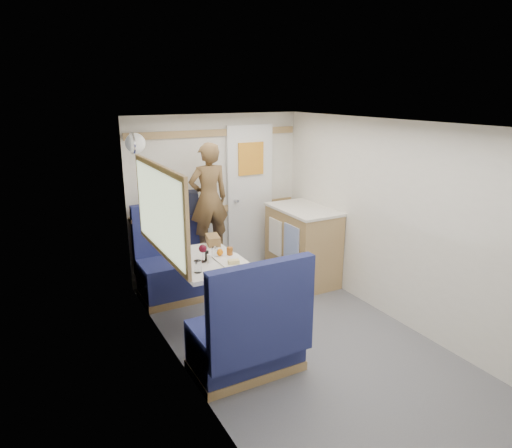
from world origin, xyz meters
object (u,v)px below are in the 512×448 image
tumbler_left (198,266)px  beer_glass (230,252)px  person (209,199)px  cheese_block (234,262)px  bench_near (249,341)px  dome_light (135,143)px  wine_glass (203,249)px  bench_far (179,270)px  tray (231,261)px  orange_fruit (220,252)px  tumbler_right (215,252)px  bread_loaf (213,240)px  dinette_table (207,274)px  duffel_bag (176,203)px  pepper_grinder (207,256)px  galley_counter (302,244)px  salt_grinder (209,259)px

tumbler_left → beer_glass: size_ratio=1.20×
person → cheese_block: person is taller
bench_near → cheese_block: (0.16, 0.60, 0.46)m
dome_light → cheese_block: bearing=-63.9°
wine_glass → beer_glass: bearing=2.4°
bench_far → person: bearing=3.2°
tray → orange_fruit: orange_fruit is taller
orange_fruit → wine_glass: bearing=-169.3°
bench_near → beer_glass: bearing=74.8°
tray → tumbler_right: (-0.09, 0.17, 0.04)m
tray → beer_glass: bearing=70.8°
person → beer_glass: (-0.18, -0.92, -0.32)m
bench_far → tumbler_left: bench_far is taller
person → dome_light: bearing=3.0°
bread_loaf → cheese_block: bearing=-96.1°
dinette_table → bench_far: 0.90m
duffel_bag → pepper_grinder: duffel_bag is taller
galley_counter → orange_fruit: galley_counter is taller
bread_loaf → person: bearing=71.1°
pepper_grinder → bread_loaf: size_ratio=0.43×
dome_light → tumbler_right: dome_light is taller
dome_light → person: 1.03m
duffel_bag → bread_loaf: size_ratio=2.23×
bench_far → beer_glass: size_ratio=11.40×
dinette_table → orange_fruit: size_ratio=13.52×
wine_glass → salt_grinder: (0.04, -0.05, -0.08)m
tumbler_left → salt_grinder: (0.17, 0.17, -0.01)m
bench_near → galley_counter: bearing=43.9°
beer_glass → cheese_block: bearing=-106.5°
duffel_bag → person: bearing=-19.7°
person → tumbler_right: bearing=70.9°
dome_light → duffel_bag: (0.47, 0.27, -0.73)m
duffel_bag → tray: duffel_bag is taller
bench_far → salt_grinder: 1.07m
person → duffel_bag: 0.40m
cheese_block → duffel_bag: bearing=93.0°
bread_loaf → galley_counter: bearing=8.0°
bench_far → tumbler_right: size_ratio=10.15×
bench_far → orange_fruit: bench_far is taller
bench_far → bench_near: (0.00, -1.73, 0.00)m
tray → dome_light: bearing=119.1°
bench_far → bench_near: bearing=-90.0°
tumbler_right → salt_grinder: 0.15m
tray → wine_glass: (-0.23, 0.12, 0.11)m
beer_glass → salt_grinder: size_ratio=1.10×
duffel_bag → pepper_grinder: bearing=-78.0°
tumbler_left → beer_glass: 0.48m
tumbler_right → beer_glass: (0.14, -0.04, -0.01)m
duffel_bag → beer_glass: size_ratio=5.52×
duffel_bag → bread_loaf: bearing=-62.6°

